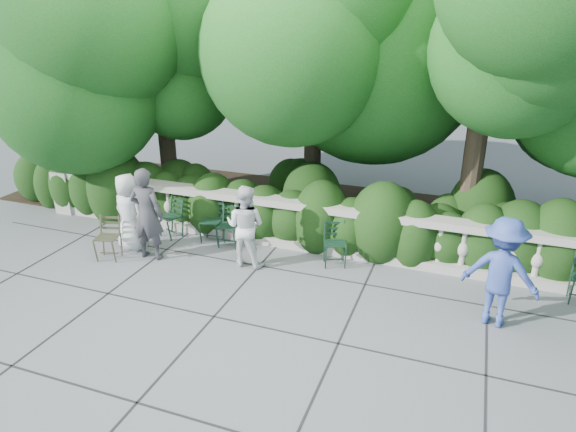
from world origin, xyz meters
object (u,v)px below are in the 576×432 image
(person_businessman, at_px, (129,212))
(chair_b, at_px, (166,238))
(chair_weathered, at_px, (107,262))
(chair_e, at_px, (335,269))
(person_woman_grey, at_px, (147,214))
(person_older_blue, at_px, (501,272))
(person_casual_man, at_px, (245,226))
(chair_a, at_px, (227,249))
(chair_c, at_px, (210,244))

(person_businessman, bearing_deg, chair_b, -106.74)
(chair_weathered, bearing_deg, chair_e, 2.58)
(chair_b, distance_m, chair_weathered, 1.39)
(person_businessman, bearing_deg, person_woman_grey, 172.51)
(person_woman_grey, xyz_separation_m, person_older_blue, (6.17, -0.06, -0.04))
(chair_weathered, relative_size, person_businessman, 0.54)
(chair_e, bearing_deg, person_woman_grey, 171.62)
(chair_weathered, bearing_deg, person_older_blue, -10.73)
(chair_b, bearing_deg, person_casual_man, 9.09)
(chair_e, xyz_separation_m, person_older_blue, (2.72, -0.83, 0.86))
(person_businessman, height_order, person_woman_grey, person_woman_grey)
(chair_b, bearing_deg, chair_weathered, -88.16)
(chair_a, height_order, chair_e, same)
(person_woman_grey, relative_size, person_older_blue, 1.04)
(chair_b, bearing_deg, chair_e, 20.42)
(chair_a, xyz_separation_m, chair_b, (-1.43, 0.02, 0.00))
(chair_b, relative_size, person_older_blue, 0.49)
(person_woman_grey, distance_m, person_casual_man, 1.87)
(chair_e, relative_size, person_woman_grey, 0.47)
(chair_e, height_order, chair_weathered, same)
(chair_b, height_order, person_casual_man, person_casual_man)
(person_woman_grey, distance_m, person_older_blue, 6.17)
(chair_a, height_order, person_older_blue, person_older_blue)
(chair_c, relative_size, chair_e, 1.00)
(chair_c, xyz_separation_m, chair_e, (2.67, -0.14, 0.00))
(chair_c, distance_m, chair_weathered, 2.00)
(person_older_blue, bearing_deg, person_casual_man, 5.83)
(chair_a, xyz_separation_m, chair_c, (-0.44, 0.09, 0.00))
(chair_b, bearing_deg, chair_c, 25.53)
(person_businessman, bearing_deg, chair_weathered, 94.44)
(person_casual_man, distance_m, person_older_blue, 4.37)
(chair_c, height_order, chair_weathered, same)
(chair_e, distance_m, chair_weathered, 4.31)
(person_casual_man, bearing_deg, person_woman_grey, 12.25)
(chair_weathered, distance_m, person_woman_grey, 1.22)
(chair_c, distance_m, chair_e, 2.68)
(chair_b, bearing_deg, person_woman_grey, -54.10)
(person_older_blue, bearing_deg, chair_c, 1.58)
(person_businessman, xyz_separation_m, person_older_blue, (6.74, -0.28, 0.09))
(person_businessman, bearing_deg, person_casual_man, -162.62)
(person_businessman, xyz_separation_m, person_casual_man, (2.40, 0.17, -0.00))
(chair_b, distance_m, chair_e, 3.66)
(chair_e, relative_size, person_businessman, 0.54)
(person_woman_grey, relative_size, person_casual_man, 1.16)
(chair_c, height_order, chair_e, same)
(chair_a, xyz_separation_m, person_businessman, (-1.78, -0.60, 0.77))
(person_businessman, distance_m, person_older_blue, 6.75)
(chair_c, relative_size, person_casual_man, 0.54)
(person_older_blue, bearing_deg, chair_b, 3.74)
(person_woman_grey, bearing_deg, chair_c, -133.06)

